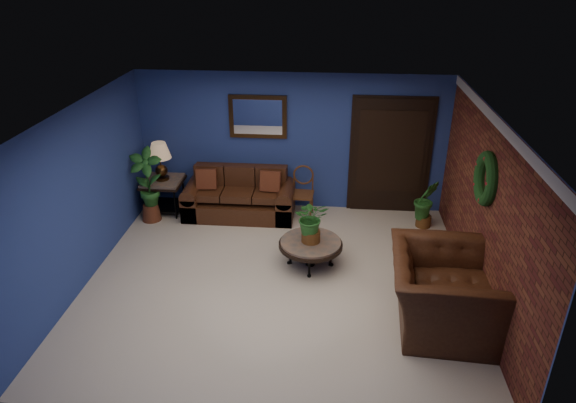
# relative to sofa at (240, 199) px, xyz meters

# --- Properties ---
(floor) EXTENTS (5.50, 5.50, 0.00)m
(floor) POSITION_rel_sofa_xyz_m (0.91, -2.07, -0.29)
(floor) COLOR beige
(floor) RESTS_ON ground
(wall_back) EXTENTS (5.50, 0.04, 2.50)m
(wall_back) POSITION_rel_sofa_xyz_m (0.91, 0.43, 0.96)
(wall_back) COLOR navy
(wall_back) RESTS_ON ground
(wall_left) EXTENTS (0.04, 5.00, 2.50)m
(wall_left) POSITION_rel_sofa_xyz_m (-1.84, -2.07, 0.96)
(wall_left) COLOR navy
(wall_left) RESTS_ON ground
(wall_right_brick) EXTENTS (0.04, 5.00, 2.50)m
(wall_right_brick) POSITION_rel_sofa_xyz_m (3.66, -2.07, 0.96)
(wall_right_brick) COLOR brown
(wall_right_brick) RESTS_ON ground
(ceiling) EXTENTS (5.50, 5.00, 0.02)m
(ceiling) POSITION_rel_sofa_xyz_m (0.91, -2.07, 2.21)
(ceiling) COLOR silver
(ceiling) RESTS_ON wall_back
(crown_molding) EXTENTS (0.03, 5.00, 0.14)m
(crown_molding) POSITION_rel_sofa_xyz_m (3.63, -2.07, 2.14)
(crown_molding) COLOR white
(crown_molding) RESTS_ON wall_right_brick
(wall_mirror) EXTENTS (1.02, 0.06, 0.77)m
(wall_mirror) POSITION_rel_sofa_xyz_m (0.31, 0.39, 1.43)
(wall_mirror) COLOR #3D2511
(wall_mirror) RESTS_ON wall_back
(closet_door) EXTENTS (1.44, 0.06, 2.18)m
(closet_door) POSITION_rel_sofa_xyz_m (2.66, 0.40, 0.76)
(closet_door) COLOR black
(closet_door) RESTS_ON wall_back
(wreath) EXTENTS (0.16, 0.72, 0.72)m
(wreath) POSITION_rel_sofa_xyz_m (3.60, -2.02, 1.41)
(wreath) COLOR black
(wreath) RESTS_ON wall_right_brick
(sofa) EXTENTS (1.96, 0.85, 0.88)m
(sofa) POSITION_rel_sofa_xyz_m (0.00, 0.00, 0.00)
(sofa) COLOR #432413
(sofa) RESTS_ON ground
(coffee_table) EXTENTS (0.96, 0.96, 0.41)m
(coffee_table) POSITION_rel_sofa_xyz_m (1.35, -1.60, 0.07)
(coffee_table) COLOR #504A46
(coffee_table) RESTS_ON ground
(end_table) EXTENTS (0.70, 0.70, 0.64)m
(end_table) POSITION_rel_sofa_xyz_m (-1.39, -0.02, 0.20)
(end_table) COLOR #504A46
(end_table) RESTS_ON ground
(table_lamp) EXTENTS (0.40, 0.40, 0.67)m
(table_lamp) POSITION_rel_sofa_xyz_m (-1.39, -0.02, 0.78)
(table_lamp) COLOR #3D2511
(table_lamp) RESTS_ON end_table
(side_chair) EXTENTS (0.42, 0.42, 0.93)m
(side_chair) POSITION_rel_sofa_xyz_m (1.13, 0.04, 0.24)
(side_chair) COLOR #553018
(side_chair) RESTS_ON ground
(armchair) EXTENTS (1.39, 1.56, 0.96)m
(armchair) POSITION_rel_sofa_xyz_m (3.06, -2.82, 0.19)
(armchair) COLOR #432413
(armchair) RESTS_ON ground
(coffee_plant) EXTENTS (0.55, 0.50, 0.68)m
(coffee_plant) POSITION_rel_sofa_xyz_m (1.35, -1.60, 0.49)
(coffee_plant) COLOR brown
(coffee_plant) RESTS_ON coffee_table
(floor_plant) EXTENTS (0.46, 0.40, 0.88)m
(floor_plant) POSITION_rel_sofa_xyz_m (3.26, -0.19, 0.17)
(floor_plant) COLOR brown
(floor_plant) RESTS_ON ground
(tall_plant) EXTENTS (0.57, 0.39, 1.34)m
(tall_plant) POSITION_rel_sofa_xyz_m (-1.54, -0.37, 0.42)
(tall_plant) COLOR brown
(tall_plant) RESTS_ON ground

